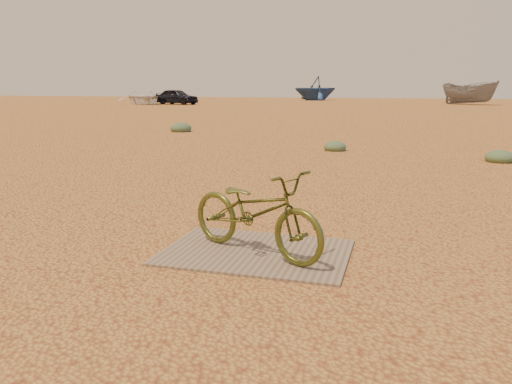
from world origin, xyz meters
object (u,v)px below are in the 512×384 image
(bicycle, at_px, (255,212))
(boat_near_left, at_px, (143,98))
(boat_far_left, at_px, (315,88))
(plywood_board, at_px, (256,252))
(car, at_px, (177,97))
(boat_mid_right, at_px, (469,93))

(bicycle, xyz_separation_m, boat_near_left, (-19.30, 33.27, 0.13))
(boat_near_left, relative_size, boat_far_left, 1.08)
(plywood_board, height_order, boat_far_left, boat_far_left)
(bicycle, relative_size, car, 0.40)
(car, relative_size, boat_near_left, 0.71)
(boat_far_left, bearing_deg, plywood_board, -30.87)
(car, relative_size, boat_far_left, 0.77)
(boat_mid_right, bearing_deg, bicycle, -150.29)
(plywood_board, height_order, boat_mid_right, boat_mid_right)
(plywood_board, relative_size, car, 0.46)
(bicycle, bearing_deg, boat_near_left, 54.91)
(car, xyz_separation_m, boat_mid_right, (22.61, 6.29, 0.31))
(boat_near_left, xyz_separation_m, boat_far_left, (11.70, 14.89, 0.71))
(plywood_board, relative_size, boat_near_left, 0.32)
(bicycle, distance_m, boat_near_left, 38.46)
(plywood_board, relative_size, boat_far_left, 0.35)
(boat_mid_right, bearing_deg, boat_near_left, 142.78)
(car, xyz_separation_m, boat_near_left, (-2.94, -0.14, -0.09))
(car, xyz_separation_m, boat_far_left, (8.76, 14.75, 0.62))
(boat_near_left, bearing_deg, bicycle, -100.26)
(boat_near_left, distance_m, boat_far_left, 18.95)
(plywood_board, bearing_deg, boat_mid_right, 81.02)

